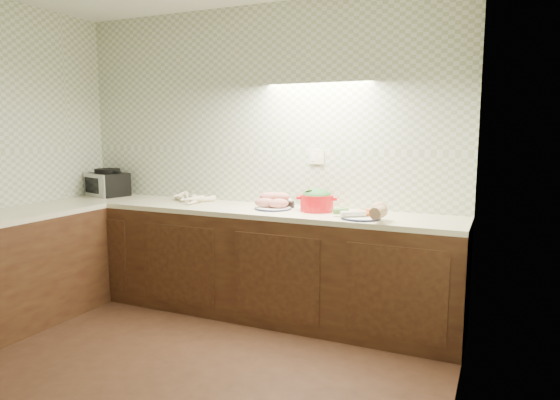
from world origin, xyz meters
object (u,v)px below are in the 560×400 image
at_px(parsnip_pile, 189,200).
at_px(dutch_oven, 317,200).
at_px(onion_bowl, 286,203).
at_px(veg_plate, 369,213).
at_px(toaster_oven, 107,183).
at_px(sweet_potato_plate, 273,203).

bearing_deg(parsnip_pile, dutch_oven, 2.34).
relative_size(onion_bowl, veg_plate, 0.30).
relative_size(onion_bowl, dutch_oven, 0.42).
bearing_deg(toaster_oven, veg_plate, 11.26).
bearing_deg(sweet_potato_plate, parsnip_pile, -179.51).
distance_m(toaster_oven, onion_bowl, 1.90).
distance_m(sweet_potato_plate, veg_plate, 0.85).
height_order(onion_bowl, veg_plate, veg_plate).
xyz_separation_m(parsnip_pile, onion_bowl, (0.88, 0.12, 0.01)).
bearing_deg(veg_plate, dutch_oven, 157.35).
xyz_separation_m(toaster_oven, dutch_oven, (2.20, -0.04, -0.03)).
bearing_deg(toaster_oven, dutch_oven, 15.28).
bearing_deg(parsnip_pile, sweet_potato_plate, 0.49).
bearing_deg(sweet_potato_plate, onion_bowl, 59.98).
xyz_separation_m(toaster_oven, parsnip_pile, (1.02, -0.09, -0.09)).
height_order(parsnip_pile, veg_plate, veg_plate).
distance_m(toaster_oven, dutch_oven, 2.20).
relative_size(parsnip_pile, sweet_potato_plate, 1.38).
bearing_deg(parsnip_pile, onion_bowl, 7.59).
bearing_deg(onion_bowl, sweet_potato_plate, -120.02).
distance_m(parsnip_pile, veg_plate, 1.66).
bearing_deg(veg_plate, toaster_oven, 174.92).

